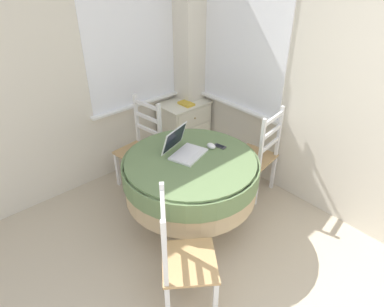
% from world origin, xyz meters
% --- Properties ---
extents(corner_room_shell, '(4.11, 4.82, 2.55)m').
position_xyz_m(corner_room_shell, '(1.04, 1.85, 1.28)').
color(corner_room_shell, beige).
rests_on(corner_room_shell, ground_plane).
extents(round_dining_table, '(1.21, 1.21, 0.74)m').
position_xyz_m(round_dining_table, '(0.71, 1.68, 0.58)').
color(round_dining_table, '#4C3D2D').
rests_on(round_dining_table, ground_plane).
extents(laptop, '(0.40, 0.38, 0.24)m').
position_xyz_m(laptop, '(0.73, 1.79, 0.79)').
color(laptop, silver).
rests_on(laptop, round_dining_table).
extents(computer_mouse, '(0.06, 0.09, 0.05)m').
position_xyz_m(computer_mouse, '(0.98, 1.69, 0.77)').
color(computer_mouse, white).
rests_on(computer_mouse, round_dining_table).
extents(cell_phone, '(0.08, 0.12, 0.01)m').
position_xyz_m(cell_phone, '(1.05, 1.66, 0.75)').
color(cell_phone, '#2D2D33').
rests_on(cell_phone, round_dining_table).
extents(dining_chair_near_back_window, '(0.43, 0.46, 0.99)m').
position_xyz_m(dining_chair_near_back_window, '(0.76, 2.53, 0.45)').
color(dining_chair_near_back_window, tan).
rests_on(dining_chair_near_back_window, ground_plane).
extents(dining_chair_near_right_window, '(0.47, 0.45, 0.99)m').
position_xyz_m(dining_chair_near_right_window, '(1.57, 1.60, 0.45)').
color(dining_chair_near_right_window, tan).
rests_on(dining_chair_near_right_window, ground_plane).
extents(dining_chair_camera_near, '(0.56, 0.56, 0.99)m').
position_xyz_m(dining_chair_camera_near, '(0.10, 1.07, 0.45)').
color(dining_chair_camera_near, tan).
rests_on(dining_chair_camera_near, ground_plane).
extents(corner_cabinet, '(0.58, 0.42, 0.70)m').
position_xyz_m(corner_cabinet, '(1.53, 2.73, 0.35)').
color(corner_cabinet, silver).
rests_on(corner_cabinet, ground_plane).
extents(book_on_cabinet, '(0.12, 0.19, 0.02)m').
position_xyz_m(book_on_cabinet, '(1.52, 2.67, 0.71)').
color(book_on_cabinet, gold).
rests_on(book_on_cabinet, corner_cabinet).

